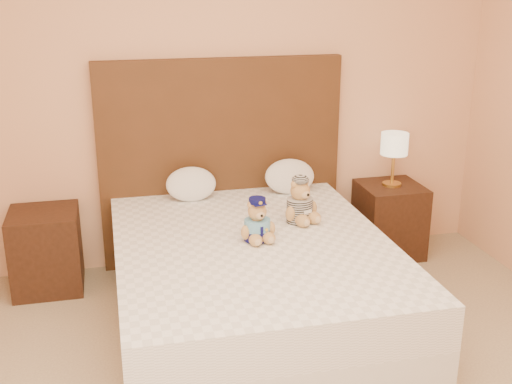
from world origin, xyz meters
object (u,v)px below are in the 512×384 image
teddy_prisoner (300,200)px  pillow_left (191,183)px  nightstand_right (389,220)px  nightstand_left (46,250)px  bed (253,283)px  teddy_police (257,220)px  pillow_right (290,175)px  lamp (394,147)px

teddy_prisoner → pillow_left: (-0.61, 0.58, -0.02)m
nightstand_right → pillow_left: size_ratio=1.57×
nightstand_left → bed: bearing=-32.6°
teddy_police → pillow_right: teddy_police is taller
nightstand_right → teddy_prisoner: teddy_prisoner is taller
teddy_prisoner → bed: bearing=-168.4°
bed → nightstand_left: same height
nightstand_right → lamp: size_ratio=1.38×
nightstand_right → teddy_police: size_ratio=2.11×
bed → lamp: bearing=32.6°
teddy_prisoner → pillow_left: size_ratio=0.81×
teddy_police → teddy_prisoner: size_ratio=0.92×
teddy_police → pillow_left: bearing=99.1°
nightstand_left → pillow_left: bearing=1.7°
nightstand_right → teddy_prisoner: bearing=-148.2°
nightstand_left → nightstand_right: size_ratio=1.00×
nightstand_left → pillow_left: (1.00, 0.03, 0.40)m
pillow_left → lamp: bearing=-1.1°
lamp → pillow_left: 1.51m
nightstand_left → nightstand_right: same height
pillow_left → nightstand_right: bearing=-1.1°
nightstand_right → teddy_prisoner: (-0.89, -0.55, 0.42)m
nightstand_right → teddy_police: bearing=-147.2°
bed → lamp: lamp is taller
bed → teddy_prisoner: (0.36, 0.25, 0.42)m
pillow_left → teddy_prisoner: bearing=-43.6°
pillow_right → pillow_left: bearing=180.0°
lamp → pillow_right: (-0.79, 0.03, -0.17)m
teddy_police → teddy_prisoner: bearing=25.8°
bed → teddy_police: (0.03, 0.01, 0.41)m
nightstand_right → pillow_left: 1.55m
bed → teddy_police: 0.41m
lamp → teddy_prisoner: bearing=-148.2°
nightstand_left → pillow_right: 1.76m
nightstand_left → teddy_police: 1.56m
nightstand_right → pillow_right: bearing=177.8°
lamp → pillow_left: lamp is taller
bed → pillow_left: bearing=106.8°
bed → nightstand_left: (-1.25, 0.80, -0.00)m
bed → nightstand_left: size_ratio=3.64×
teddy_prisoner → nightstand_left: bearing=138.2°
teddy_prisoner → pillow_left: bearing=113.5°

